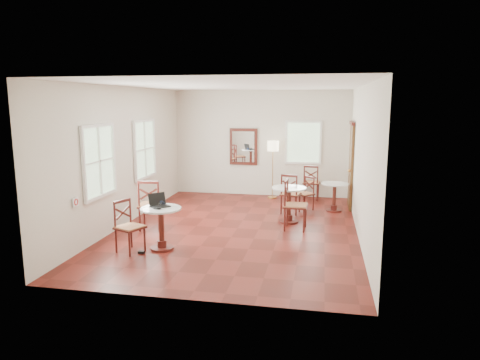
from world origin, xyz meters
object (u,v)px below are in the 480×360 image
Objects in this scene: navy_mug at (161,203)px; chair_mid_a at (290,194)px; chair_back_b at (305,193)px; chair_back_a at (311,182)px; mouse at (159,208)px; water_glass at (160,205)px; chair_near_b at (129,226)px; floor_lamp at (273,150)px; cafe_table_mid at (289,201)px; power_adapter at (141,252)px; chair_near_a at (151,205)px; chair_mid_b at (294,205)px; cafe_table_near at (161,224)px; laptop at (159,203)px; cafe_table_back at (334,194)px.

chair_mid_a is at bearing 52.68° from navy_mug.
chair_mid_a is at bearing -82.34° from chair_back_b.
mouse is (-2.56, -4.87, 0.32)m from chair_back_a.
chair_near_b is at bearing -156.61° from water_glass.
floor_lamp is at bearing 2.08° from chair_near_b.
cafe_table_mid is 0.82× the size of chair_mid_a.
chair_back_b is at bearing -14.25° from chair_near_b.
water_glass is at bearing -70.96° from navy_mug.
power_adapter is (-2.40, -3.37, -0.46)m from chair_mid_a.
chair_near_a is at bearing 105.29° from power_adapter.
power_adapter is (-2.73, -3.81, -0.39)m from chair_back_b.
water_glass reaches higher than navy_mug.
chair_mid_b reaches higher than water_glass.
chair_near_b is 0.51m from power_adapter.
chair_back_b is at bearing 60.42° from mouse.
chair_back_a reaches higher than cafe_table_near.
laptop is at bearing 127.85° from cafe_table_near.
laptop is (-2.53, -3.42, 0.43)m from chair_back_b.
chair_near_b is at bearing -156.53° from cafe_table_near.
chair_back_a is at bearing 61.64° from cafe_table_near.
navy_mug is at bearing 42.04° from laptop.
cafe_table_back is 4.74m from water_glass.
floor_lamp is 14.34× the size of power_adapter.
chair_back_b is 0.52× the size of floor_lamp.
water_glass is (0.68, -1.18, 0.30)m from chair_near_a.
chair_mid_b is 1.79m from chair_back_b.
power_adapter is at bearing -163.82° from laptop.
chair_near_b is at bearing -83.63° from chair_back_b.
cafe_table_back is 4.49m from chair_near_a.
cafe_table_mid is 0.76× the size of chair_mid_b.
cafe_table_mid is 7.35× the size of mouse.
water_glass is (-2.14, -2.27, 0.34)m from cafe_table_mid.
chair_near_a is 1.42m from chair_near_b.
chair_mid_b is at bearing 43.50° from mouse.
laptop is 0.24m from mouse.
chair_mid_a is at bearing -155.59° from chair_near_a.
cafe_table_back is at bearing 47.74° from power_adapter.
cafe_table_back is 6.28× the size of power_adapter.
laptop is at bearing -81.64° from chair_back_b.
cafe_table_mid is 2.69m from floor_lamp.
cafe_table_near is 1.36m from chair_near_a.
chair_back_b is (3.13, 2.34, -0.12)m from chair_near_a.
floor_lamp is at bearing 72.51° from cafe_table_near.
chair_back_a is 5.36m from laptop.
cafe_table_mid is 3.22m from mouse.
cafe_table_back is 0.75× the size of chair_near_b.
cafe_table_near is at bearing 97.17° from mouse.
chair_back_a reaches higher than navy_mug.
chair_mid_a is at bearing -158.06° from cafe_table_back.
chair_back_b is (2.98, 3.75, -0.05)m from chair_near_b.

